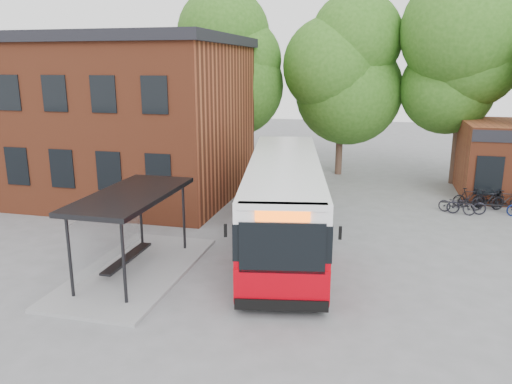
% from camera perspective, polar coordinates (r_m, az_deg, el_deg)
% --- Properties ---
extents(ground, '(100.00, 100.00, 0.00)m').
position_cam_1_polar(ground, '(17.55, 1.34, -9.30)').
color(ground, slate).
extents(station_building, '(18.40, 10.40, 8.50)m').
position_cam_1_polar(station_building, '(29.81, -19.93, 8.15)').
color(station_building, brown).
rests_on(station_building, ground).
extents(bus_shelter, '(3.60, 7.00, 2.90)m').
position_cam_1_polar(bus_shelter, '(17.62, -13.84, -4.57)').
color(bus_shelter, black).
rests_on(bus_shelter, ground).
extents(bike_rail, '(5.20, 0.10, 0.38)m').
position_cam_1_polar(bike_rail, '(27.23, 25.71, -1.67)').
color(bike_rail, black).
rests_on(bike_rail, ground).
extents(tree_0, '(7.92, 7.92, 11.00)m').
position_cam_1_polar(tree_0, '(33.11, -2.81, 11.69)').
color(tree_0, '#2A5A18').
rests_on(tree_0, ground).
extents(tree_1, '(7.92, 7.92, 10.40)m').
position_cam_1_polar(tree_1, '(32.84, 9.73, 10.95)').
color(tree_1, '#2A5A18').
rests_on(tree_1, ground).
extents(tree_2, '(7.92, 7.92, 11.00)m').
position_cam_1_polar(tree_2, '(32.06, 22.39, 10.56)').
color(tree_2, '#2A5A18').
rests_on(tree_2, ground).
extents(city_bus, '(5.15, 13.60, 3.38)m').
position_cam_1_polar(city_bus, '(20.24, 3.23, -0.99)').
color(city_bus, '#B0000B').
rests_on(city_bus, ground).
extents(bicycle_0, '(1.86, 1.23, 0.92)m').
position_cam_1_polar(bicycle_0, '(26.10, 21.98, -1.31)').
color(bicycle_0, '#26252D').
rests_on(bicycle_0, ground).
extents(bicycle_1, '(1.69, 0.79, 0.98)m').
position_cam_1_polar(bicycle_1, '(27.57, 23.17, -0.57)').
color(bicycle_1, black).
rests_on(bicycle_1, ground).
extents(bicycle_2, '(1.87, 0.75, 0.96)m').
position_cam_1_polar(bicycle_2, '(26.15, 22.92, -1.33)').
color(bicycle_2, black).
rests_on(bicycle_2, ground).
extents(bicycle_3, '(1.80, 1.06, 1.05)m').
position_cam_1_polar(bicycle_3, '(27.23, 24.96, -0.86)').
color(bicycle_3, black).
rests_on(bicycle_3, ground).
extents(bicycle_4, '(1.86, 1.17, 0.92)m').
position_cam_1_polar(bicycle_4, '(27.88, 25.16, -0.68)').
color(bicycle_4, black).
rests_on(bicycle_4, ground).
extents(bicycle_5, '(1.59, 0.60, 0.93)m').
position_cam_1_polar(bicycle_5, '(28.03, 26.70, -0.77)').
color(bicycle_5, black).
rests_on(bicycle_5, ground).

